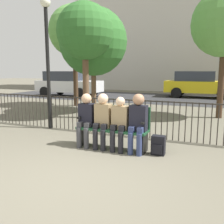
{
  "coord_description": "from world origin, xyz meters",
  "views": [
    {
      "loc": [
        2.03,
        -3.07,
        1.67
      ],
      "look_at": [
        0.0,
        1.7,
        0.8
      ],
      "focal_mm": 40.0,
      "sensor_mm": 36.0,
      "label": 1
    }
  ],
  "objects_px": {
    "tree_1": "(93,42)",
    "parked_car_0": "(68,83)",
    "tree_0": "(74,31)",
    "tree_2": "(85,32)",
    "parked_car_1": "(199,84)",
    "seated_person_1": "(102,118)",
    "seated_person_3": "(138,120)",
    "lamp_post": "(47,44)",
    "park_bench": "(113,126)",
    "seated_person_0": "(86,117)",
    "backpack": "(158,145)",
    "seated_person_2": "(120,121)"
  },
  "relations": [
    {
      "from": "seated_person_1",
      "to": "lamp_post",
      "type": "xyz_separation_m",
      "value": [
        -2.2,
        1.11,
        1.73
      ]
    },
    {
      "from": "seated_person_3",
      "to": "backpack",
      "type": "bearing_deg",
      "value": 5.44
    },
    {
      "from": "backpack",
      "to": "parked_car_1",
      "type": "bearing_deg",
      "value": 90.53
    },
    {
      "from": "park_bench",
      "to": "tree_2",
      "type": "height_order",
      "value": "tree_2"
    },
    {
      "from": "tree_1",
      "to": "parked_car_0",
      "type": "distance_m",
      "value": 6.73
    },
    {
      "from": "park_bench",
      "to": "tree_1",
      "type": "height_order",
      "value": "tree_1"
    },
    {
      "from": "seated_person_1",
      "to": "tree_0",
      "type": "distance_m",
      "value": 7.35
    },
    {
      "from": "lamp_post",
      "to": "tree_2",
      "type": "bearing_deg",
      "value": 84.8
    },
    {
      "from": "tree_2",
      "to": "parked_car_0",
      "type": "relative_size",
      "value": 0.94
    },
    {
      "from": "seated_person_2",
      "to": "tree_1",
      "type": "xyz_separation_m",
      "value": [
        -2.83,
        4.34,
        2.15
      ]
    },
    {
      "from": "tree_0",
      "to": "tree_2",
      "type": "relative_size",
      "value": 1.18
    },
    {
      "from": "park_bench",
      "to": "backpack",
      "type": "height_order",
      "value": "park_bench"
    },
    {
      "from": "seated_person_0",
      "to": "seated_person_2",
      "type": "height_order",
      "value": "seated_person_0"
    },
    {
      "from": "park_bench",
      "to": "seated_person_3",
      "type": "relative_size",
      "value": 1.28
    },
    {
      "from": "park_bench",
      "to": "seated_person_2",
      "type": "xyz_separation_m",
      "value": [
        0.2,
        -0.13,
        0.14
      ]
    },
    {
      "from": "tree_2",
      "to": "parked_car_1",
      "type": "height_order",
      "value": "tree_2"
    },
    {
      "from": "seated_person_2",
      "to": "seated_person_1",
      "type": "bearing_deg",
      "value": 179.49
    },
    {
      "from": "tree_0",
      "to": "parked_car_1",
      "type": "relative_size",
      "value": 1.1
    },
    {
      "from": "seated_person_0",
      "to": "seated_person_1",
      "type": "height_order",
      "value": "seated_person_1"
    },
    {
      "from": "seated_person_1",
      "to": "seated_person_3",
      "type": "distance_m",
      "value": 0.78
    },
    {
      "from": "tree_0",
      "to": "park_bench",
      "type": "bearing_deg",
      "value": -52.07
    },
    {
      "from": "tree_1",
      "to": "parked_car_0",
      "type": "height_order",
      "value": "tree_1"
    },
    {
      "from": "parked_car_0",
      "to": "seated_person_1",
      "type": "bearing_deg",
      "value": -53.35
    },
    {
      "from": "seated_person_1",
      "to": "tree_2",
      "type": "relative_size",
      "value": 0.3
    },
    {
      "from": "backpack",
      "to": "parked_car_0",
      "type": "relative_size",
      "value": 0.09
    },
    {
      "from": "seated_person_1",
      "to": "tree_0",
      "type": "xyz_separation_m",
      "value": [
        -4.0,
        5.51,
        2.76
      ]
    },
    {
      "from": "seated_person_2",
      "to": "tree_2",
      "type": "height_order",
      "value": "tree_2"
    },
    {
      "from": "seated_person_0",
      "to": "lamp_post",
      "type": "xyz_separation_m",
      "value": [
        -1.81,
        1.11,
        1.73
      ]
    },
    {
      "from": "lamp_post",
      "to": "parked_car_1",
      "type": "distance_m",
      "value": 11.21
    },
    {
      "from": "seated_person_1",
      "to": "tree_1",
      "type": "height_order",
      "value": "tree_1"
    },
    {
      "from": "park_bench",
      "to": "seated_person_1",
      "type": "height_order",
      "value": "seated_person_1"
    },
    {
      "from": "seated_person_3",
      "to": "tree_1",
      "type": "bearing_deg",
      "value": 126.6
    },
    {
      "from": "seated_person_2",
      "to": "parked_car_0",
      "type": "xyz_separation_m",
      "value": [
        -7.17,
        9.11,
        0.21
      ]
    },
    {
      "from": "park_bench",
      "to": "backpack",
      "type": "relative_size",
      "value": 3.98
    },
    {
      "from": "parked_car_0",
      "to": "lamp_post",
      "type": "bearing_deg",
      "value": -60.26
    },
    {
      "from": "backpack",
      "to": "tree_1",
      "type": "distance_m",
      "value": 6.2
    },
    {
      "from": "seated_person_1",
      "to": "backpack",
      "type": "distance_m",
      "value": 1.3
    },
    {
      "from": "seated_person_0",
      "to": "tree_1",
      "type": "relative_size",
      "value": 0.28
    },
    {
      "from": "park_bench",
      "to": "tree_2",
      "type": "bearing_deg",
      "value": 128.25
    },
    {
      "from": "seated_person_0",
      "to": "seated_person_2",
      "type": "relative_size",
      "value": 1.04
    },
    {
      "from": "seated_person_0",
      "to": "backpack",
      "type": "bearing_deg",
      "value": 1.52
    },
    {
      "from": "seated_person_3",
      "to": "parked_car_0",
      "type": "xyz_separation_m",
      "value": [
        -7.56,
        9.1,
        0.15
      ]
    },
    {
      "from": "seated_person_1",
      "to": "parked_car_0",
      "type": "bearing_deg",
      "value": 126.65
    },
    {
      "from": "parked_car_1",
      "to": "park_bench",
      "type": "bearing_deg",
      "value": -94.43
    },
    {
      "from": "backpack",
      "to": "parked_car_1",
      "type": "relative_size",
      "value": 0.09
    },
    {
      "from": "seated_person_3",
      "to": "parked_car_1",
      "type": "bearing_deg",
      "value": 88.47
    },
    {
      "from": "parked_car_0",
      "to": "seated_person_3",
      "type": "bearing_deg",
      "value": -50.3
    },
    {
      "from": "tree_0",
      "to": "tree_2",
      "type": "distance_m",
      "value": 3.25
    },
    {
      "from": "seated_person_3",
      "to": "tree_2",
      "type": "relative_size",
      "value": 0.31
    },
    {
      "from": "park_bench",
      "to": "seated_person_3",
      "type": "distance_m",
      "value": 0.63
    }
  ]
}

